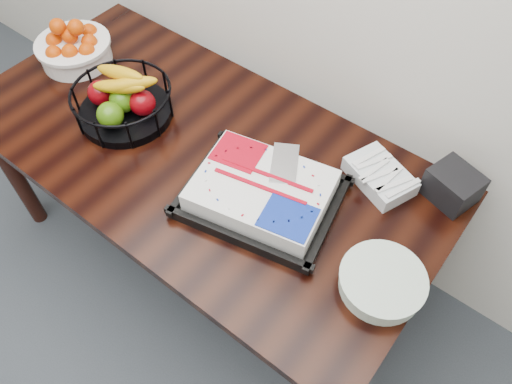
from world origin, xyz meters
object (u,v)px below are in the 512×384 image
Objects in this scene: table at (199,163)px; tangerine_bowl at (73,44)px; cake_tray at (262,193)px; napkin_box at (453,186)px; fruit_basket at (122,100)px; plate_stack at (382,282)px.

tangerine_bowl reaches higher than table.
table is 5.96× the size of tangerine_bowl.
cake_tray is at bearing -5.71° from tangerine_bowl.
table is 0.88m from napkin_box.
cake_tray is 0.62m from napkin_box.
fruit_basket is (-0.64, 0.00, 0.03)m from cake_tray.
plate_stack is at bearing -5.85° from table.
napkin_box is at bearing 39.90° from cake_tray.
table is 0.36m from fruit_basket.
tangerine_bowl reaches higher than cake_tray.
cake_tray is at bearing -0.18° from fruit_basket.
fruit_basket is (-0.31, -0.04, 0.17)m from table.
cake_tray is 1.82× the size of tangerine_bowl.
cake_tray reaches higher than plate_stack.
fruit_basket is (0.40, -0.10, -0.00)m from tangerine_bowl.
cake_tray reaches higher than table.
table is 4.93× the size of fruit_basket.
table is 0.36m from cake_tray.
fruit_basket is at bearing -160.57° from napkin_box.
napkin_box is (0.01, 0.43, 0.02)m from plate_stack.
tangerine_bowl reaches higher than napkin_box.
fruit_basket is 1.18m from napkin_box.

